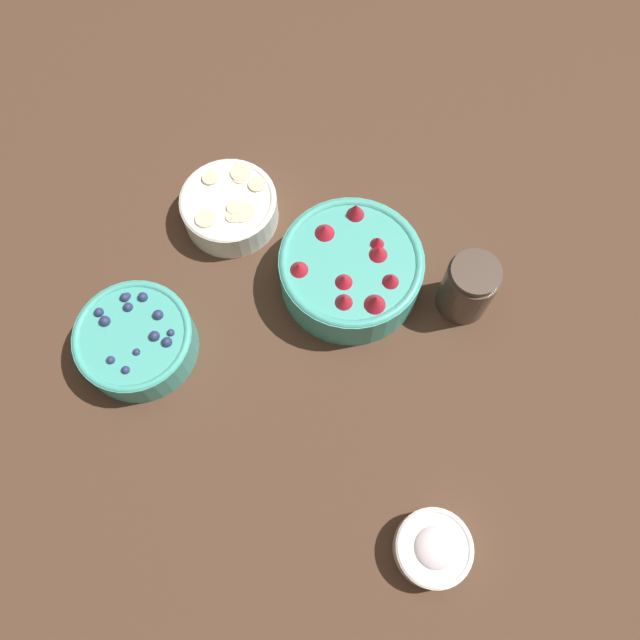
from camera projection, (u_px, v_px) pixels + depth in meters
name	position (u px, v px, depth m)	size (l,w,h in m)	color
ground_plane	(320.00, 350.00, 0.93)	(4.00, 4.00, 0.00)	#4C3323
bowl_strawberries	(351.00, 269.00, 0.93)	(0.21, 0.21, 0.10)	#47AD9E
bowl_blueberries	(136.00, 340.00, 0.90)	(0.17, 0.17, 0.07)	#47AD9E
bowl_bananas	(230.00, 206.00, 0.98)	(0.15, 0.15, 0.06)	white
bowl_cream	(433.00, 548.00, 0.80)	(0.10, 0.10, 0.05)	white
jar_chocolate	(468.00, 288.00, 0.91)	(0.08, 0.08, 0.11)	#4C3D33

